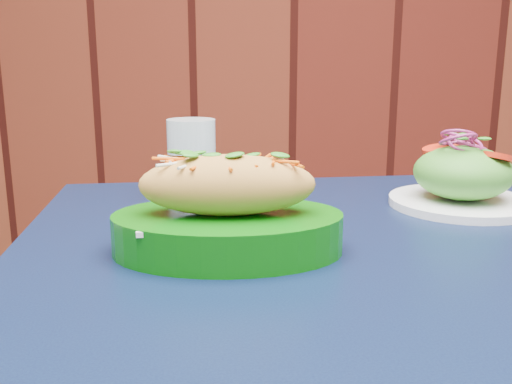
{
  "coord_description": "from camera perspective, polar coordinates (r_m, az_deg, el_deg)",
  "views": [
    {
      "loc": [
        -0.03,
        0.69,
        0.97
      ],
      "look_at": [
        -0.07,
        1.36,
        0.81
      ],
      "focal_mm": 40.0,
      "sensor_mm": 36.0,
      "label": 1
    }
  ],
  "objects": [
    {
      "name": "water_glass",
      "position": [
        0.92,
        -6.44,
        3.36
      ],
      "size": [
        0.08,
        0.08,
        0.13
      ],
      "primitive_type": "cylinder",
      "color": "silver",
      "rests_on": "cafe_table"
    },
    {
      "name": "banh_mi_basket",
      "position": [
        0.65,
        -2.85,
        -2.2
      ],
      "size": [
        0.28,
        0.19,
        0.12
      ],
      "rotation": [
        0.0,
        0.0,
        0.08
      ],
      "color": "#085B09",
      "rests_on": "cafe_table"
    },
    {
      "name": "salad_plate",
      "position": [
        0.91,
        19.94,
        1.31
      ],
      "size": [
        0.21,
        0.21,
        0.12
      ],
      "rotation": [
        0.0,
        0.0,
        0.18
      ],
      "color": "white",
      "rests_on": "cafe_table"
    },
    {
      "name": "cafe_table",
      "position": [
        0.72,
        8.84,
        -12.05
      ],
      "size": [
        0.93,
        0.93,
        0.75
      ],
      "rotation": [
        0.0,
        0.0,
        0.18
      ],
      "color": "black",
      "rests_on": "ground"
    }
  ]
}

